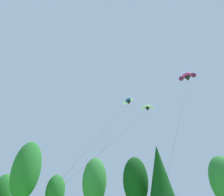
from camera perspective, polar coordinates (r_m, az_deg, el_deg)
The scene contains 9 objects.
treeline_tree_a at distance 54.27m, azimuth -30.82°, elevation -23.51°, with size 4.31×4.31×9.31m.
treeline_tree_b at distance 47.00m, azimuth -25.05°, elevation -19.47°, with size 6.00×6.00×15.54m.
treeline_tree_c at distance 47.03m, azimuth -17.21°, elevation -25.97°, with size 4.18×4.18×8.80m.
treeline_tree_d at distance 40.94m, azimuth -5.45°, elevation -24.20°, with size 4.89×4.89×11.43m.
treeline_tree_e at distance 38.37m, azimuth 7.32°, elevation -24.07°, with size 4.76×4.76×10.96m.
treeline_tree_f at distance 35.82m, azimuth 14.49°, elevation -21.14°, with size 4.32×4.32×12.35m.
parafoil_kite_high_white at distance 36.87m, azimuth 10.94°, elevation -3.02°, with size 9.07×19.15×18.17m.
parafoil_kite_mid_magenta at distance 40.23m, azimuth 22.39°, elevation 6.05°, with size 8.20×19.44×24.14m.
parafoil_kite_far_blue_white at distance 34.70m, azimuth 5.12°, elevation -1.08°, with size 5.95×16.35×18.43m.
Camera 1 is at (6.70, 7.51, 2.06)m, focal length 29.43 mm.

